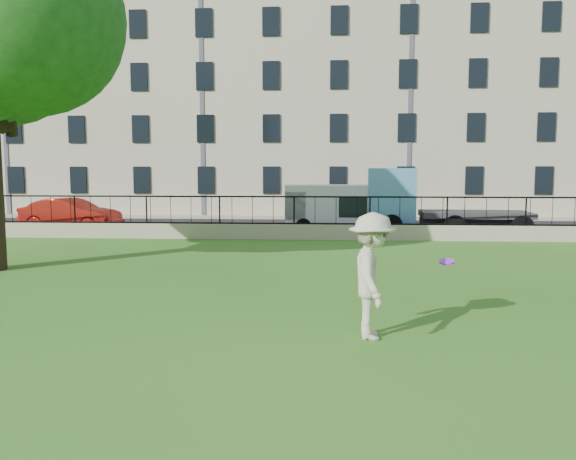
# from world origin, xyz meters

# --- Properties ---
(ground) EXTENTS (120.00, 120.00, 0.00)m
(ground) POSITION_xyz_m (0.00, 0.00, 0.00)
(ground) COLOR #295F16
(ground) RESTS_ON ground
(retaining_wall) EXTENTS (50.00, 0.40, 0.60)m
(retaining_wall) POSITION_xyz_m (0.00, 12.00, 0.30)
(retaining_wall) COLOR tan
(retaining_wall) RESTS_ON ground
(iron_railing) EXTENTS (50.00, 0.05, 1.13)m
(iron_railing) POSITION_xyz_m (0.00, 12.00, 1.15)
(iron_railing) COLOR black
(iron_railing) RESTS_ON retaining_wall
(street) EXTENTS (60.00, 9.00, 0.01)m
(street) POSITION_xyz_m (0.00, 16.70, 0.01)
(street) COLOR black
(street) RESTS_ON ground
(sidewalk) EXTENTS (60.00, 1.40, 0.12)m
(sidewalk) POSITION_xyz_m (0.00, 21.90, 0.06)
(sidewalk) COLOR tan
(sidewalk) RESTS_ON ground
(building_row) EXTENTS (56.40, 10.40, 13.80)m
(building_row) POSITION_xyz_m (0.00, 27.57, 6.92)
(building_row) COLOR #B8B192
(building_row) RESTS_ON ground
(man) EXTENTS (0.76, 1.32, 2.04)m
(man) POSITION_xyz_m (2.03, -1.27, 1.02)
(man) COLOR beige
(man) RESTS_ON ground
(frisbee) EXTENTS (0.32, 0.31, 0.12)m
(frisbee) POSITION_xyz_m (3.42, -0.29, 1.11)
(frisbee) COLOR #9B28E5
(red_sedan) EXTENTS (4.66, 2.15, 1.48)m
(red_sedan) POSITION_xyz_m (-10.29, 14.40, 0.74)
(red_sedan) COLOR #A41C14
(red_sedan) RESTS_ON street
(white_van) EXTENTS (5.05, 2.02, 2.11)m
(white_van) POSITION_xyz_m (2.00, 14.68, 1.05)
(white_van) COLOR silver
(white_van) RESTS_ON street
(blue_truck) EXTENTS (6.90, 2.81, 2.84)m
(blue_truck) POSITION_xyz_m (6.50, 14.58, 1.42)
(blue_truck) COLOR #4F8BBA
(blue_truck) RESTS_ON street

